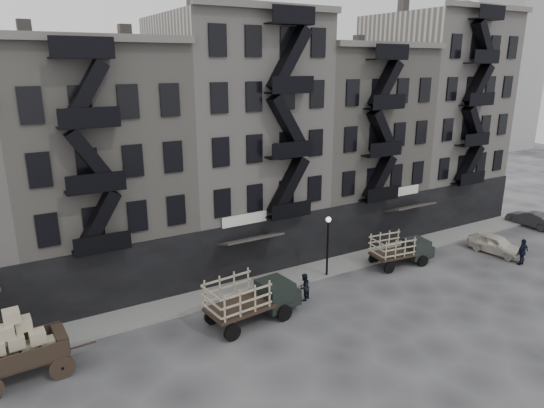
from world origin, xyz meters
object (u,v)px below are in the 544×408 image
wagon (17,341)px  policeman (523,252)px  stake_truck_east (401,247)px  stake_truck_west (251,296)px  pedestrian_mid (304,287)px  car_east (496,244)px  car_far (531,219)px

wagon → policeman: bearing=-9.3°
stake_truck_east → stake_truck_west: bearing=-166.6°
wagon → pedestrian_mid: bearing=-3.5°
wagon → stake_truck_west: size_ratio=0.73×
wagon → car_east: size_ratio=1.00×
stake_truck_west → car_far: bearing=-2.1°
stake_truck_east → pedestrian_mid: bearing=-167.5°
stake_truck_east → car_east: 8.17m
car_east → policeman: size_ratio=2.15×
car_far → pedestrian_mid: bearing=1.7°
wagon → car_far: bearing=-1.2°
stake_truck_west → car_far: 29.23m
car_east → policeman: (-0.36, -2.33, 0.26)m
stake_truck_west → stake_truck_east: size_ratio=1.17×
wagon → stake_truck_west: wagon is taller
stake_truck_east → wagon: bearing=-171.8°
stake_truck_east → policeman: stake_truck_east is taller
wagon → pedestrian_mid: 15.53m
wagon → stake_truck_east: bearing=-1.0°
car_east → stake_truck_west: bearing=171.3°
car_far → policeman: bearing=27.5°
stake_truck_west → stake_truck_east: stake_truck_west is taller
car_far → stake_truck_east: bearing=-0.0°
stake_truck_west → car_far: stake_truck_west is taller
policeman → car_far: bearing=-150.7°
stake_truck_east → car_far: stake_truck_east is taller
stake_truck_east → car_far: size_ratio=1.18×
car_east → wagon: bearing=170.4°
car_east → pedestrian_mid: (-16.87, 1.14, 0.15)m
wagon → pedestrian_mid: size_ratio=2.42×
stake_truck_west → car_east: bearing=-7.3°
wagon → stake_truck_east: (24.48, 0.77, -0.61)m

